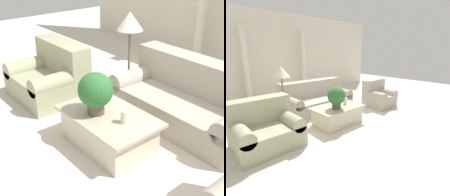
{
  "view_description": "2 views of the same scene",
  "coord_description": "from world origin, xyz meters",
  "views": [
    {
      "loc": [
        2.49,
        -2.56,
        2.35
      ],
      "look_at": [
        -0.25,
        -0.3,
        0.58
      ],
      "focal_mm": 50.0,
      "sensor_mm": 36.0,
      "label": 1
    },
    {
      "loc": [
        -2.92,
        -3.54,
        1.8
      ],
      "look_at": [
        0.08,
        -0.25,
        0.59
      ],
      "focal_mm": 28.0,
      "sensor_mm": 36.0,
      "label": 2
    }
  ],
  "objects": [
    {
      "name": "sofa_long",
      "position": [
        0.11,
        0.78,
        0.35
      ],
      "size": [
        2.1,
        1.0,
        0.9
      ],
      "color": "#ADA393",
      "rests_on": "ground_plane"
    },
    {
      "name": "potted_plant",
      "position": [
        -0.25,
        -0.56,
        0.75
      ],
      "size": [
        0.44,
        0.44,
        0.53
      ],
      "color": "brown",
      "rests_on": "coffee_table"
    },
    {
      "name": "floor_lamp",
      "position": [
        -1.01,
        0.68,
        1.22
      ],
      "size": [
        0.41,
        0.41,
        1.43
      ],
      "color": "brown",
      "rests_on": "ground_plane"
    },
    {
      "name": "ground_plane",
      "position": [
        0.0,
        0.0,
        0.0
      ],
      "size": [
        16.0,
        16.0,
        0.0
      ],
      "primitive_type": "plane",
      "color": "silver"
    },
    {
      "name": "pillar_candle",
      "position": [
        0.15,
        -0.44,
        0.53
      ],
      "size": [
        0.09,
        0.09,
        0.16
      ],
      "color": "silver",
      "rests_on": "coffee_table"
    },
    {
      "name": "loveseat",
      "position": [
        -1.87,
        -0.28,
        0.36
      ],
      "size": [
        1.19,
        1.0,
        0.9
      ],
      "color": "#A5AA84",
      "rests_on": "ground_plane"
    },
    {
      "name": "column_left",
      "position": [
        -1.23,
        2.84,
        1.31
      ],
      "size": [
        0.26,
        0.26,
        2.56
      ],
      "color": "silver",
      "rests_on": "ground_plane"
    },
    {
      "name": "coffee_table",
      "position": [
        -0.13,
        -0.46,
        0.23
      ],
      "size": [
        1.27,
        0.8,
        0.45
      ],
      "color": "beige",
      "rests_on": "ground_plane"
    }
  ]
}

